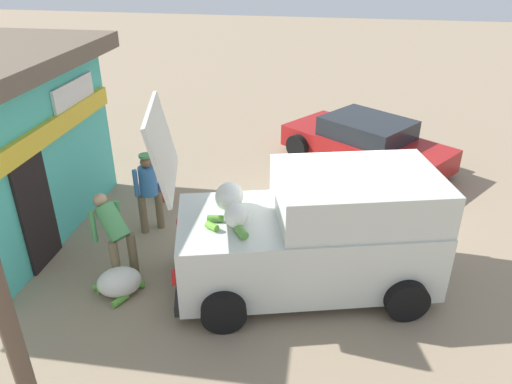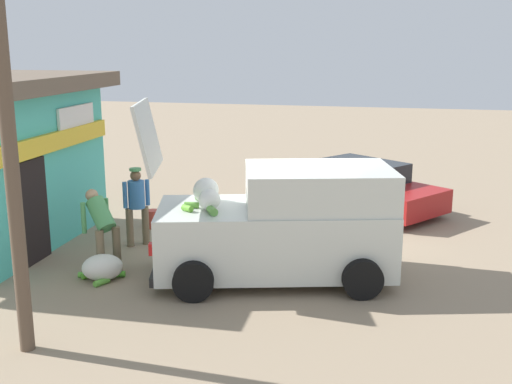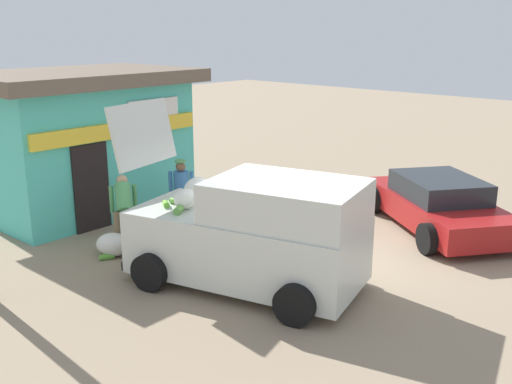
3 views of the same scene
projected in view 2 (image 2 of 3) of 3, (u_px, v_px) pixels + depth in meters
The scene contains 8 objects.
ground_plane at pixel (292, 250), 12.93m from camera, with size 60.00×60.00×0.00m, color gray.
delivery_van at pixel (284, 224), 11.17m from camera, with size 3.08×4.68×3.17m.
parked_sedan at pixel (359, 187), 15.96m from camera, with size 3.95×4.50×1.22m.
vendor_standing at pixel (137, 202), 13.00m from camera, with size 0.48×0.48×1.64m.
customer_bending at pixel (102, 223), 11.54m from camera, with size 0.68×0.74×1.50m.
unloaded_banana_pile at pixel (102, 268), 11.24m from camera, with size 0.91×0.94×0.47m.
paint_bucket at pixel (153, 219), 14.40m from camera, with size 0.30×0.30×0.42m, color #BF3F33.
utility_pole at pixel (13, 183), 8.19m from camera, with size 0.20×0.20×4.71m, color brown.
Camera 2 is at (-12.15, -2.12, 4.13)m, focal length 44.31 mm.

